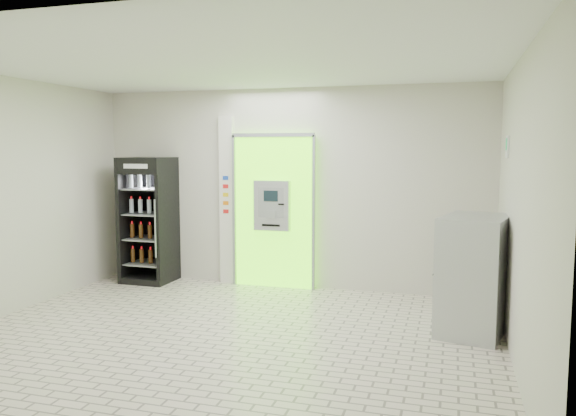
% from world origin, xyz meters
% --- Properties ---
extents(ground, '(6.00, 6.00, 0.00)m').
position_xyz_m(ground, '(0.00, 0.00, 0.00)').
color(ground, beige).
rests_on(ground, ground).
extents(room_shell, '(6.00, 6.00, 6.00)m').
position_xyz_m(room_shell, '(0.00, 0.00, 1.84)').
color(room_shell, beige).
rests_on(room_shell, ground).
extents(atm_assembly, '(1.30, 0.24, 2.33)m').
position_xyz_m(atm_assembly, '(-0.20, 2.41, 1.17)').
color(atm_assembly, '#5CE70E').
rests_on(atm_assembly, ground).
extents(pillar, '(0.22, 0.11, 2.60)m').
position_xyz_m(pillar, '(-0.98, 2.45, 1.30)').
color(pillar, silver).
rests_on(pillar, ground).
extents(beverage_cooler, '(0.75, 0.71, 1.96)m').
position_xyz_m(beverage_cooler, '(-2.20, 2.17, 0.94)').
color(beverage_cooler, black).
rests_on(beverage_cooler, ground).
extents(steel_cabinet, '(0.89, 1.13, 1.34)m').
position_xyz_m(steel_cabinet, '(2.65, 0.99, 0.67)').
color(steel_cabinet, '#A9ACB1').
rests_on(steel_cabinet, ground).
extents(exit_sign, '(0.02, 0.22, 0.26)m').
position_xyz_m(exit_sign, '(2.99, 1.40, 2.12)').
color(exit_sign, white).
rests_on(exit_sign, room_shell).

